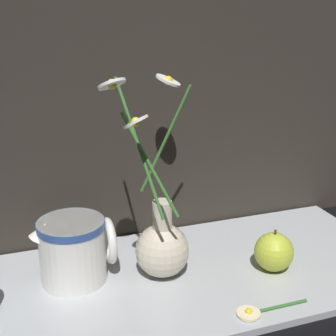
{
  "coord_description": "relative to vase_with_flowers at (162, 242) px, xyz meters",
  "views": [
    {
      "loc": [
        -0.23,
        -0.65,
        0.44
      ],
      "look_at": [
        -0.0,
        0.0,
        0.21
      ],
      "focal_mm": 50.0,
      "sensor_mm": 36.0,
      "label": 1
    }
  ],
  "objects": [
    {
      "name": "shelf",
      "position": [
        0.01,
        -0.01,
        -0.07
      ],
      "size": [
        0.83,
        0.34,
        0.01
      ],
      "color": "#B2B7BC",
      "rests_on": "ground_plane"
    },
    {
      "name": "orange_fruit",
      "position": [
        0.19,
        -0.05,
        -0.03
      ],
      "size": [
        0.07,
        0.07,
        0.08
      ],
      "color": "#B7C638",
      "rests_on": "shelf"
    },
    {
      "name": "vase_with_flowers",
      "position": [
        0.0,
        0.0,
        0.0
      ],
      "size": [
        0.17,
        0.19,
        0.34
      ],
      "color": "beige",
      "rests_on": "shelf"
    },
    {
      "name": "ceramic_pitcher",
      "position": [
        -0.14,
        0.03,
        -0.0
      ],
      "size": [
        0.13,
        0.11,
        0.12
      ],
      "color": "white",
      "rests_on": "shelf"
    },
    {
      "name": "ground_plane",
      "position": [
        0.01,
        -0.01,
        -0.07
      ],
      "size": [
        6.0,
        6.0,
        0.0
      ],
      "primitive_type": "plane",
      "color": "black"
    },
    {
      "name": "loose_daisy",
      "position": [
        0.1,
        -0.15,
        -0.06
      ],
      "size": [
        0.12,
        0.04,
        0.01
      ],
      "color": "#336B2D",
      "rests_on": "shelf"
    }
  ]
}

